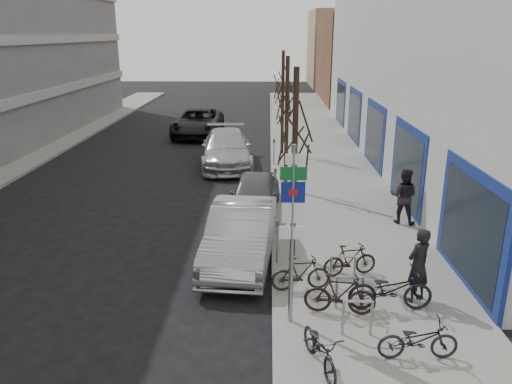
# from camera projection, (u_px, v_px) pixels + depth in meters

# --- Properties ---
(ground) EXTENTS (120.00, 120.00, 0.00)m
(ground) POSITION_uv_depth(u_px,v_px,m) (184.00, 325.00, 11.33)
(ground) COLOR black
(ground) RESTS_ON ground
(sidewalk_east) EXTENTS (5.00, 70.00, 0.15)m
(sidewalk_east) POSITION_uv_depth(u_px,v_px,m) (331.00, 191.00, 20.72)
(sidewalk_east) COLOR slate
(sidewalk_east) RESTS_ON ground
(brick_building_far) EXTENTS (12.00, 14.00, 8.00)m
(brick_building_far) POSITION_uv_depth(u_px,v_px,m) (385.00, 59.00, 47.89)
(brick_building_far) COLOR brown
(brick_building_far) RESTS_ON ground
(tan_building_far) EXTENTS (13.00, 12.00, 9.00)m
(tan_building_far) POSITION_uv_depth(u_px,v_px,m) (363.00, 49.00, 62.01)
(tan_building_far) COLOR #937A5B
(tan_building_far) RESTS_ON ground
(highway_sign_pole) EXTENTS (0.55, 0.10, 4.20)m
(highway_sign_pole) POSITION_uv_depth(u_px,v_px,m) (292.00, 225.00, 10.51)
(highway_sign_pole) COLOR gray
(highway_sign_pole) RESTS_ON ground
(bike_rack) EXTENTS (0.66, 2.26, 0.83)m
(bike_rack) POSITION_uv_depth(u_px,v_px,m) (350.00, 288.00, 11.61)
(bike_rack) COLOR gray
(bike_rack) RESTS_ON sidewalk_east
(tree_near) EXTENTS (1.80, 1.80, 5.50)m
(tree_near) POSITION_uv_depth(u_px,v_px,m) (295.00, 120.00, 13.35)
(tree_near) COLOR black
(tree_near) RESTS_ON ground
(tree_mid) EXTENTS (1.80, 1.80, 5.50)m
(tree_mid) POSITION_uv_depth(u_px,v_px,m) (287.00, 93.00, 19.54)
(tree_mid) COLOR black
(tree_mid) RESTS_ON ground
(tree_far) EXTENTS (1.80, 1.80, 5.50)m
(tree_far) POSITION_uv_depth(u_px,v_px,m) (283.00, 78.00, 25.73)
(tree_far) COLOR black
(tree_far) RESTS_ON ground
(meter_front) EXTENTS (0.10, 0.08, 1.27)m
(meter_front) POSITION_uv_depth(u_px,v_px,m) (277.00, 237.00, 13.86)
(meter_front) COLOR gray
(meter_front) RESTS_ON sidewalk_east
(meter_mid) EXTENTS (0.10, 0.08, 1.27)m
(meter_mid) POSITION_uv_depth(u_px,v_px,m) (275.00, 181.00, 19.09)
(meter_mid) COLOR gray
(meter_mid) RESTS_ON sidewalk_east
(meter_back) EXTENTS (0.10, 0.08, 1.27)m
(meter_back) POSITION_uv_depth(u_px,v_px,m) (274.00, 149.00, 24.33)
(meter_back) COLOR gray
(meter_back) RESTS_ON sidewalk_east
(bike_near_left) EXTENTS (0.92, 1.68, 0.98)m
(bike_near_left) POSITION_uv_depth(u_px,v_px,m) (320.00, 345.00, 9.53)
(bike_near_left) COLOR black
(bike_near_left) RESTS_ON sidewalk_east
(bike_near_right) EXTENTS (1.70, 0.68, 1.01)m
(bike_near_right) POSITION_uv_depth(u_px,v_px,m) (340.00, 294.00, 11.38)
(bike_near_right) COLOR black
(bike_near_right) RESTS_ON sidewalk_east
(bike_mid_curb) EXTENTS (1.98, 0.65, 1.20)m
(bike_mid_curb) POSITION_uv_depth(u_px,v_px,m) (391.00, 286.00, 11.53)
(bike_mid_curb) COLOR black
(bike_mid_curb) RESTS_ON sidewalk_east
(bike_mid_inner) EXTENTS (1.57, 0.67, 0.92)m
(bike_mid_inner) POSITION_uv_depth(u_px,v_px,m) (301.00, 273.00, 12.45)
(bike_mid_inner) COLOR black
(bike_mid_inner) RESTS_ON sidewalk_east
(bike_far_curb) EXTENTS (1.62, 0.56, 0.98)m
(bike_far_curb) POSITION_uv_depth(u_px,v_px,m) (418.00, 337.00, 9.79)
(bike_far_curb) COLOR black
(bike_far_curb) RESTS_ON sidewalk_east
(bike_far_inner) EXTENTS (1.55, 0.78, 0.90)m
(bike_far_inner) POSITION_uv_depth(u_px,v_px,m) (350.00, 260.00, 13.21)
(bike_far_inner) COLOR black
(bike_far_inner) RESTS_ON sidewalk_east
(parked_car_front) EXTENTS (2.11, 5.12, 1.65)m
(parked_car_front) POSITION_uv_depth(u_px,v_px,m) (241.00, 234.00, 14.32)
(parked_car_front) COLOR #9D9DA2
(parked_car_front) RESTS_ON ground
(parked_car_mid) EXTENTS (1.96, 4.32, 1.44)m
(parked_car_mid) POSITION_uv_depth(u_px,v_px,m) (255.00, 195.00, 18.15)
(parked_car_mid) COLOR #545459
(parked_car_mid) RESTS_ON ground
(parked_car_back) EXTENTS (2.96, 6.11, 1.71)m
(parked_car_back) POSITION_uv_depth(u_px,v_px,m) (227.00, 149.00, 24.74)
(parked_car_back) COLOR #AFB0B4
(parked_car_back) RESTS_ON ground
(lane_car) EXTENTS (2.96, 6.16, 1.69)m
(lane_car) POSITION_uv_depth(u_px,v_px,m) (198.00, 122.00, 32.10)
(lane_car) COLOR black
(lane_car) RESTS_ON ground
(pedestrian_near) EXTENTS (0.81, 0.74, 1.85)m
(pedestrian_near) POSITION_uv_depth(u_px,v_px,m) (418.00, 265.00, 11.83)
(pedestrian_near) COLOR black
(pedestrian_near) RESTS_ON sidewalk_east
(pedestrian_far) EXTENTS (0.83, 0.71, 1.92)m
(pedestrian_far) POSITION_uv_depth(u_px,v_px,m) (404.00, 196.00, 16.76)
(pedestrian_far) COLOR black
(pedestrian_far) RESTS_ON sidewalk_east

